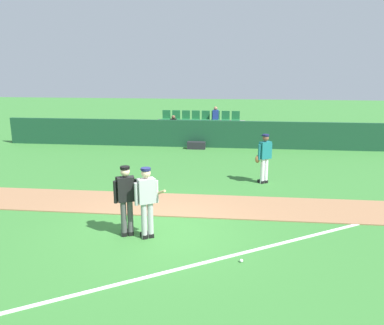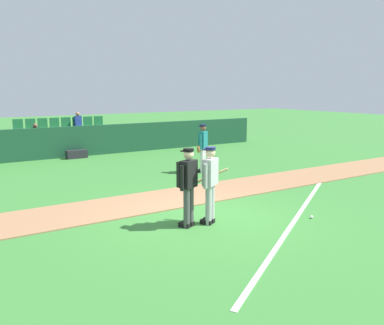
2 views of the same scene
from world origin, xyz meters
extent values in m
plane|color=#387A33|center=(0.00, 0.00, 0.00)|extent=(80.00, 80.00, 0.00)
cube|color=#9E704C|center=(0.00, 1.85, 0.01)|extent=(28.00, 1.95, 0.03)
cube|color=white|center=(3.00, -0.50, 0.01)|extent=(10.12, 6.61, 0.01)
cube|color=#19472D|center=(0.00, 10.44, 0.69)|extent=(20.00, 0.16, 1.37)
cube|color=slate|center=(0.00, 11.89, 0.15)|extent=(5.00, 2.10, 0.30)
cube|color=slate|center=(0.00, 11.47, 0.50)|extent=(4.90, 0.85, 0.40)
cube|color=#1E6B38|center=(-1.93, 11.37, 0.75)|extent=(0.44, 0.40, 0.08)
cube|color=#1E6B38|center=(-1.93, 11.59, 1.00)|extent=(0.44, 0.08, 0.50)
cube|color=#1E6B38|center=(-1.38, 11.37, 0.75)|extent=(0.44, 0.40, 0.08)
cube|color=#1E6B38|center=(-1.38, 11.59, 1.00)|extent=(0.44, 0.08, 0.50)
cube|color=black|center=(-1.38, 11.42, 1.05)|extent=(0.32, 0.22, 0.52)
sphere|color=brown|center=(-1.38, 11.42, 1.40)|extent=(0.20, 0.20, 0.20)
cube|color=#1E6B38|center=(-0.83, 11.37, 0.75)|extent=(0.44, 0.40, 0.08)
cube|color=#1E6B38|center=(-0.83, 11.59, 1.00)|extent=(0.44, 0.08, 0.50)
cube|color=#1E6B38|center=(-0.27, 11.37, 0.75)|extent=(0.44, 0.40, 0.08)
cube|color=#1E6B38|center=(-0.27, 11.59, 1.00)|extent=(0.44, 0.08, 0.50)
cube|color=#1E6B38|center=(0.27, 11.37, 0.75)|extent=(0.44, 0.40, 0.08)
cube|color=#1E6B38|center=(0.27, 11.59, 1.00)|extent=(0.44, 0.08, 0.50)
cube|color=#1E6B38|center=(0.83, 11.37, 0.75)|extent=(0.44, 0.40, 0.08)
cube|color=#1E6B38|center=(0.83, 11.59, 1.00)|extent=(0.44, 0.08, 0.50)
cube|color=#1E6B38|center=(1.38, 11.37, 0.75)|extent=(0.44, 0.40, 0.08)
cube|color=#1E6B38|center=(1.38, 11.59, 1.00)|extent=(0.44, 0.08, 0.50)
cube|color=#1E6B38|center=(1.92, 11.37, 0.75)|extent=(0.44, 0.40, 0.08)
cube|color=#1E6B38|center=(1.92, 11.59, 1.00)|extent=(0.44, 0.08, 0.50)
cube|color=slate|center=(0.00, 12.32, 0.90)|extent=(4.90, 0.85, 0.40)
cube|color=#1E6B38|center=(-1.93, 12.22, 1.15)|extent=(0.44, 0.40, 0.08)
cube|color=#1E6B38|center=(-1.93, 12.44, 1.40)|extent=(0.44, 0.08, 0.50)
cube|color=#1E6B38|center=(-1.38, 12.22, 1.15)|extent=(0.44, 0.40, 0.08)
cube|color=#1E6B38|center=(-1.38, 12.44, 1.40)|extent=(0.44, 0.08, 0.50)
cube|color=#1E6B38|center=(-0.83, 12.22, 1.15)|extent=(0.44, 0.40, 0.08)
cube|color=#1E6B38|center=(-0.83, 12.44, 1.40)|extent=(0.44, 0.08, 0.50)
cube|color=#1E6B38|center=(-0.27, 12.22, 1.15)|extent=(0.44, 0.40, 0.08)
cube|color=#1E6B38|center=(-0.27, 12.44, 1.40)|extent=(0.44, 0.08, 0.50)
cube|color=#1E6B38|center=(0.27, 12.22, 1.15)|extent=(0.44, 0.40, 0.08)
cube|color=#1E6B38|center=(0.27, 12.44, 1.40)|extent=(0.44, 0.08, 0.50)
cube|color=#1E6B38|center=(0.83, 12.22, 1.15)|extent=(0.44, 0.40, 0.08)
cube|color=#1E6B38|center=(0.83, 12.44, 1.40)|extent=(0.44, 0.08, 0.50)
cube|color=#263F99|center=(0.83, 12.27, 1.45)|extent=(0.32, 0.22, 0.52)
sphere|color=#9E7051|center=(0.83, 12.27, 1.80)|extent=(0.20, 0.20, 0.20)
cube|color=#1E6B38|center=(1.38, 12.22, 1.15)|extent=(0.44, 0.40, 0.08)
cube|color=#1E6B38|center=(1.38, 12.44, 1.40)|extent=(0.44, 0.08, 0.50)
cube|color=#1E6B38|center=(1.92, 12.22, 1.15)|extent=(0.44, 0.40, 0.08)
cube|color=#1E6B38|center=(1.92, 12.44, 1.40)|extent=(0.44, 0.08, 0.50)
cylinder|color=#B2B2B2|center=(-0.22, -0.54, 0.45)|extent=(0.14, 0.14, 0.90)
cylinder|color=#B2B2B2|center=(-0.08, -0.46, 0.45)|extent=(0.14, 0.14, 0.90)
cube|color=black|center=(-0.25, -0.49, 0.05)|extent=(0.23, 0.29, 0.10)
cube|color=black|center=(-0.11, -0.41, 0.05)|extent=(0.23, 0.29, 0.10)
cube|color=#B2B2B2|center=(-0.15, -0.50, 1.20)|extent=(0.46, 0.39, 0.60)
cylinder|color=#B2B2B2|center=(-0.37, -0.62, 1.15)|extent=(0.09, 0.09, 0.55)
cylinder|color=#B2B2B2|center=(0.07, -0.37, 1.15)|extent=(0.09, 0.09, 0.55)
sphere|color=beige|center=(-0.15, -0.50, 1.63)|extent=(0.22, 0.22, 0.22)
cylinder|color=#191E4C|center=(-0.15, -0.50, 1.73)|extent=(0.23, 0.23, 0.06)
cube|color=#191E4C|center=(-0.20, -0.41, 1.70)|extent=(0.22, 0.19, 0.02)
cylinder|color=tan|center=(0.02, -0.29, 1.05)|extent=(0.62, 0.58, 0.41)
cylinder|color=#4C4C4C|center=(-0.74, -0.45, 0.45)|extent=(0.14, 0.14, 0.90)
cylinder|color=#4C4C4C|center=(-0.60, -0.39, 0.45)|extent=(0.14, 0.14, 0.90)
cube|color=black|center=(-0.77, -0.40, 0.05)|extent=(0.22, 0.29, 0.10)
cube|color=black|center=(-0.62, -0.33, 0.05)|extent=(0.22, 0.29, 0.10)
cube|color=black|center=(-0.67, -0.42, 1.20)|extent=(0.46, 0.37, 0.60)
cylinder|color=black|center=(-0.90, -0.52, 1.15)|extent=(0.09, 0.09, 0.55)
cylinder|color=black|center=(-0.44, -0.32, 1.15)|extent=(0.09, 0.09, 0.55)
sphere|color=beige|center=(-0.67, -0.42, 1.63)|extent=(0.22, 0.22, 0.22)
cylinder|color=black|center=(-0.67, -0.42, 1.73)|extent=(0.23, 0.23, 0.06)
cube|color=black|center=(-0.71, -0.33, 1.70)|extent=(0.21, 0.18, 0.02)
cube|color=black|center=(-0.73, -0.30, 1.20)|extent=(0.43, 0.25, 0.56)
cylinder|color=white|center=(2.90, 4.38, 0.45)|extent=(0.14, 0.14, 0.90)
cylinder|color=white|center=(3.03, 4.47, 0.45)|extent=(0.14, 0.14, 0.90)
cube|color=black|center=(2.86, 4.43, 0.05)|extent=(0.24, 0.28, 0.10)
cube|color=black|center=(2.99, 4.52, 0.05)|extent=(0.24, 0.28, 0.10)
cube|color=#197075|center=(2.96, 4.42, 1.20)|extent=(0.45, 0.41, 0.60)
cylinder|color=#197075|center=(2.75, 4.28, 1.15)|extent=(0.09, 0.09, 0.55)
cylinder|color=#197075|center=(3.17, 4.56, 1.15)|extent=(0.09, 0.09, 0.55)
sphere|color=brown|center=(2.96, 4.42, 1.63)|extent=(0.22, 0.22, 0.22)
cylinder|color=#191E4C|center=(2.96, 4.42, 1.73)|extent=(0.23, 0.23, 0.06)
cube|color=#191E4C|center=(2.91, 4.50, 1.70)|extent=(0.22, 0.20, 0.02)
ellipsoid|color=brown|center=(2.71, 4.31, 0.90)|extent=(0.23, 0.21, 0.28)
sphere|color=white|center=(2.10, -1.48, 0.04)|extent=(0.07, 0.07, 0.07)
cube|color=#232328|center=(0.00, 9.99, 0.18)|extent=(0.90, 0.36, 0.36)
camera|label=1|loc=(1.88, -9.10, 4.07)|focal=36.54mm
camera|label=2|loc=(-5.30, -7.84, 3.02)|focal=38.48mm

